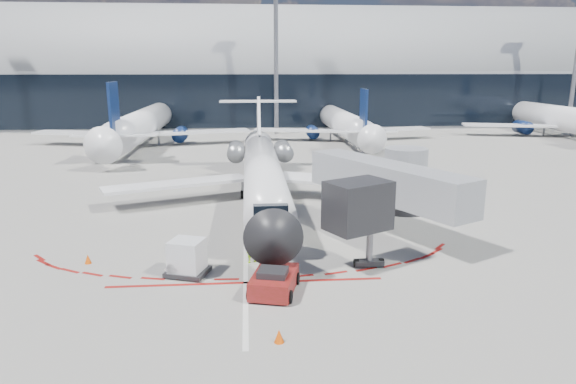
{
  "coord_description": "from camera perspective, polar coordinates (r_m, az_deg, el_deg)",
  "views": [
    {
      "loc": [
        0.23,
        -35.8,
        10.65
      ],
      "look_at": [
        2.96,
        -1.52,
        2.27
      ],
      "focal_mm": 32.0,
      "sensor_mm": 36.0,
      "label": 1
    }
  ],
  "objects": [
    {
      "name": "apron_stop_bar",
      "position": [
        26.53,
        -4.73,
        -10.01
      ],
      "size": [
        14.0,
        0.25,
        0.01
      ],
      "primitive_type": "cube",
      "color": "maroon",
      "rests_on": "ground"
    },
    {
      "name": "uld_container",
      "position": [
        27.53,
        -11.14,
        -7.19
      ],
      "size": [
        2.5,
        2.3,
        1.93
      ],
      "rotation": [
        0.0,
        0.0,
        -0.33
      ],
      "color": "black",
      "rests_on": "ground"
    },
    {
      "name": "ground",
      "position": [
        37.35,
        -4.72,
        -2.92
      ],
      "size": [
        260.0,
        260.0,
        0.0
      ],
      "primitive_type": "plane",
      "color": "slate",
      "rests_on": "ground"
    },
    {
      "name": "light_mast_centre",
      "position": [
        83.95,
        -1.34,
        14.95
      ],
      "size": [
        0.7,
        0.7,
        25.0
      ],
      "primitive_type": "cylinder",
      "color": "slate",
      "rests_on": "ground"
    },
    {
      "name": "bg_airliner_1",
      "position": [
        75.24,
        -16.01,
        9.39
      ],
      "size": [
        35.16,
        37.23,
        11.38
      ],
      "primitive_type": null,
      "color": "white",
      "rests_on": "ground"
    },
    {
      "name": "bg_airliner_3",
      "position": [
        92.92,
        27.74,
        9.03
      ],
      "size": [
        34.58,
        36.62,
        11.19
      ],
      "primitive_type": null,
      "color": "white",
      "rests_on": "ground"
    },
    {
      "name": "bg_airliner_2",
      "position": [
        77.66,
        6.19,
        9.49
      ],
      "size": [
        31.26,
        33.1,
        10.11
      ],
      "primitive_type": null,
      "color": "white",
      "rests_on": "ground"
    },
    {
      "name": "apron_centerline",
      "position": [
        39.27,
        -4.72,
        -2.08
      ],
      "size": [
        0.25,
        40.0,
        0.01
      ],
      "primitive_type": "cube",
      "color": "silver",
      "rests_on": "ground"
    },
    {
      "name": "ramp_worker",
      "position": [
        28.78,
        -4.08,
        -6.1
      ],
      "size": [
        0.79,
        0.67,
        1.83
      ],
      "primitive_type": "imported",
      "rotation": [
        0.0,
        0.0,
        3.55
      ],
      "color": "#A2EB18",
      "rests_on": "ground"
    },
    {
      "name": "safety_cone_left",
      "position": [
        30.88,
        -21.34,
        -6.95
      ],
      "size": [
        0.37,
        0.37,
        0.52
      ],
      "primitive_type": "cone",
      "color": "#D54904",
      "rests_on": "ground"
    },
    {
      "name": "terminal_building",
      "position": [
        100.79,
        -4.79,
        12.44
      ],
      "size": [
        150.0,
        24.15,
        24.0
      ],
      "color": "gray",
      "rests_on": "ground"
    },
    {
      "name": "pushback_tug",
      "position": [
        25.22,
        -1.56,
        -9.87
      ],
      "size": [
        2.75,
        5.06,
        1.29
      ],
      "rotation": [
        0.0,
        0.0,
        -0.25
      ],
      "color": "#5F170D",
      "rests_on": "ground"
    },
    {
      "name": "jet_bridge",
      "position": [
        35.0,
        11.43,
        0.81
      ],
      "size": [
        10.03,
        15.2,
        4.9
      ],
      "color": "#93969B",
      "rests_on": "ground"
    },
    {
      "name": "safety_cone_right",
      "position": [
        21.13,
        -1.0,
        -15.7
      ],
      "size": [
        0.4,
        0.4,
        0.56
      ],
      "primitive_type": "cone",
      "color": "#D54904",
      "rests_on": "ground"
    },
    {
      "name": "regional_jet",
      "position": [
        40.96,
        -2.82,
        2.38
      ],
      "size": [
        25.44,
        31.38,
        7.86
      ],
      "color": "white",
      "rests_on": "ground"
    }
  ]
}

